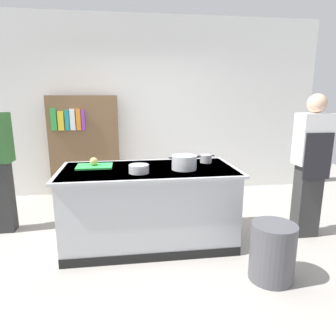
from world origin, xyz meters
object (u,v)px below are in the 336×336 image
object	(u,v)px
stock_pot	(184,162)
trash_bin	(272,252)
bookshelf	(85,148)
person_chef	(311,163)
onion	(94,161)
mixing_bowl	(139,169)
sauce_pan	(206,159)

from	to	relation	value
stock_pot	trash_bin	bearing A→B (deg)	-49.61
stock_pot	bookshelf	bearing A→B (deg)	124.30
bookshelf	trash_bin	bearing A→B (deg)	-53.77
stock_pot	person_chef	world-z (taller)	person_chef
onion	person_chef	world-z (taller)	person_chef
mixing_bowl	sauce_pan	bearing A→B (deg)	25.58
onion	bookshelf	bearing A→B (deg)	100.12
stock_pot	mixing_bowl	bearing A→B (deg)	-169.41
sauce_pan	bookshelf	distance (m)	2.27
mixing_bowl	bookshelf	xyz separation A→B (m)	(-0.79, 1.99, -0.09)
onion	bookshelf	distance (m)	1.67
mixing_bowl	stock_pot	bearing A→B (deg)	10.59
onion	stock_pot	distance (m)	1.03
bookshelf	sauce_pan	bearing A→B (deg)	-44.38
onion	person_chef	xyz separation A→B (m)	(2.54, -0.22, -0.05)
sauce_pan	person_chef	world-z (taller)	person_chef
sauce_pan	onion	bearing A→B (deg)	-177.62
onion	sauce_pan	distance (m)	1.33
trash_bin	person_chef	world-z (taller)	person_chef
sauce_pan	bookshelf	xyz separation A→B (m)	(-1.62, 1.59, -0.10)
mixing_bowl	person_chef	distance (m)	2.05
onion	sauce_pan	size ratio (longest dim) A/B	0.45
mixing_bowl	bookshelf	size ratio (longest dim) A/B	0.12
onion	person_chef	distance (m)	2.55
onion	stock_pot	xyz separation A→B (m)	(1.00, -0.25, 0.01)
mixing_bowl	bookshelf	bearing A→B (deg)	111.62
stock_pot	bookshelf	world-z (taller)	bookshelf
stock_pot	bookshelf	xyz separation A→B (m)	(-1.29, 1.89, -0.12)
bookshelf	person_chef	bearing A→B (deg)	-33.38
mixing_bowl	bookshelf	distance (m)	2.14
stock_pot	mixing_bowl	xyz separation A→B (m)	(-0.50, -0.09, -0.03)
stock_pot	sauce_pan	xyz separation A→B (m)	(0.33, 0.31, -0.03)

